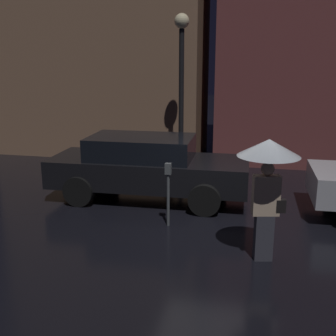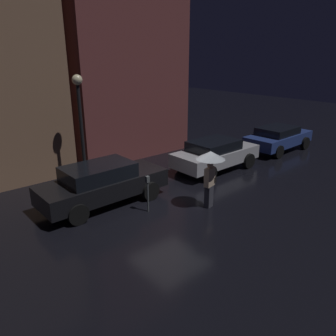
{
  "view_description": "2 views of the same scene",
  "coord_description": "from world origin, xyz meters",
  "px_view_note": "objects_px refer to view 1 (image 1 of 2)",
  "views": [
    {
      "loc": [
        0.65,
        -7.76,
        3.3
      ],
      "look_at": [
        -1.0,
        -0.09,
        1.22
      ],
      "focal_mm": 45.0,
      "sensor_mm": 36.0,
      "label": 1
    },
    {
      "loc": [
        -7.04,
        -8.23,
        5.17
      ],
      "look_at": [
        0.02,
        0.16,
        1.3
      ],
      "focal_mm": 35.0,
      "sensor_mm": 36.0,
      "label": 2
    }
  ],
  "objects_px": {
    "parked_car_black": "(147,166)",
    "pedestrian_with_umbrella": "(268,167)",
    "street_lamp_near": "(181,69)",
    "parking_meter": "(168,188)"
  },
  "relations": [
    {
      "from": "parked_car_black",
      "to": "pedestrian_with_umbrella",
      "type": "xyz_separation_m",
      "value": [
        2.7,
        -2.64,
        0.8
      ]
    },
    {
      "from": "parked_car_black",
      "to": "pedestrian_with_umbrella",
      "type": "relative_size",
      "value": 2.27
    },
    {
      "from": "pedestrian_with_umbrella",
      "to": "street_lamp_near",
      "type": "height_order",
      "value": "street_lamp_near"
    },
    {
      "from": "pedestrian_with_umbrella",
      "to": "parking_meter",
      "type": "bearing_deg",
      "value": 137.26
    },
    {
      "from": "parked_car_black",
      "to": "parking_meter",
      "type": "height_order",
      "value": "parked_car_black"
    },
    {
      "from": "parking_meter",
      "to": "pedestrian_with_umbrella",
      "type": "bearing_deg",
      "value": -30.38
    },
    {
      "from": "pedestrian_with_umbrella",
      "to": "parked_car_black",
      "type": "bearing_deg",
      "value": 123.29
    },
    {
      "from": "parking_meter",
      "to": "street_lamp_near",
      "type": "bearing_deg",
      "value": 96.65
    },
    {
      "from": "parked_car_black",
      "to": "pedestrian_with_umbrella",
      "type": "distance_m",
      "value": 3.86
    },
    {
      "from": "street_lamp_near",
      "to": "pedestrian_with_umbrella",
      "type": "bearing_deg",
      "value": -64.63
    }
  ]
}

